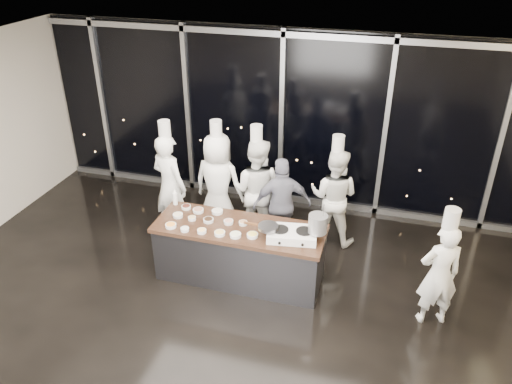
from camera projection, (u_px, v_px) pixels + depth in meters
ground at (220, 317)px, 6.78m from camera, size 9.00×9.00×0.00m
room_shell at (228, 171)px, 5.65m from camera, size 9.02×7.02×3.21m
window_wall at (282, 120)px, 8.90m from camera, size 8.90×0.11×3.20m
demo_counter at (240, 252)px, 7.32m from camera, size 2.46×0.86×0.90m
stove at (292, 234)px, 6.82m from camera, size 0.72×0.51×0.14m
frying_pan at (267, 227)px, 6.80m from camera, size 0.50×0.32×0.05m
stock_pot at (318, 224)px, 6.68m from camera, size 0.29×0.29×0.26m
prep_bowls at (209, 222)px, 7.17m from camera, size 1.35×0.73×0.05m
squeeze_bottle at (175, 197)px, 7.61m from camera, size 0.07×0.07×0.27m
chef_far_left at (170, 185)px, 8.16m from camera, size 0.77×0.64×2.04m
chef_left at (218, 183)px, 8.28m from camera, size 0.92×0.65×2.00m
chef_center at (256, 189)px, 8.14m from camera, size 0.86×0.67×1.99m
guest at (282, 205)px, 7.87m from camera, size 1.00×0.71×1.58m
chef_right at (334, 196)px, 8.03m from camera, size 0.87×0.72×1.88m
chef_side at (439, 273)px, 6.37m from camera, size 0.64×0.52×1.73m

